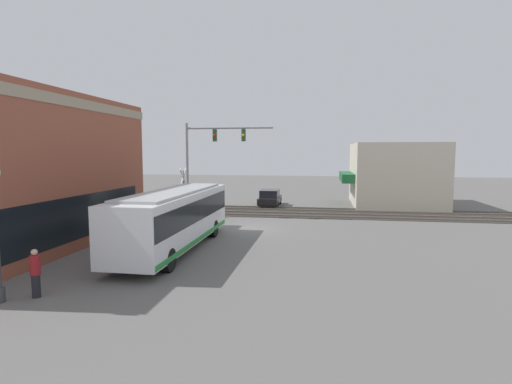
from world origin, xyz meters
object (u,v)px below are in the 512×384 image
object	(u,v)px
parked_car_black	(270,198)
crossing_signal	(184,188)
city_bus	(174,217)
pedestrian_by_lamp	(35,273)

from	to	relation	value
parked_car_black	crossing_signal	bearing A→B (deg)	146.30
city_bus	pedestrian_by_lamp	world-z (taller)	city_bus
crossing_signal	parked_car_black	xyz separation A→B (m)	(8.21, -5.48, -1.60)
crossing_signal	parked_car_black	distance (m)	10.00
crossing_signal	parked_car_black	world-z (taller)	crossing_signal
parked_car_black	pedestrian_by_lamp	size ratio (longest dim) A/B	2.49
parked_car_black	pedestrian_by_lamp	xyz separation A→B (m)	(-24.87, 4.84, 0.17)
city_bus	crossing_signal	world-z (taller)	crossing_signal
parked_car_black	pedestrian_by_lamp	distance (m)	25.34
crossing_signal	pedestrian_by_lamp	bearing A→B (deg)	-177.81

